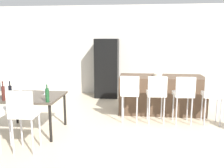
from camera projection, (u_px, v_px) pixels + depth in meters
ground_plane at (145, 127)px, 4.94m from camera, size 10.00×10.00×0.00m
back_wall at (143, 51)px, 7.68m from camera, size 10.00×0.12×2.90m
kitchen_island at (161, 94)px, 5.92m from camera, size 2.08×0.88×0.92m
bar_chair_left at (130, 91)px, 5.15m from camera, size 0.41×0.41×1.05m
bar_chair_middle at (156, 92)px, 5.09m from camera, size 0.42×0.42×1.05m
bar_chair_right at (184, 93)px, 5.03m from camera, size 0.43×0.43×1.05m
bar_chair_far at (213, 93)px, 4.97m from camera, size 0.43×0.43×1.05m
dining_table at (31, 99)px, 4.59m from camera, size 1.21×0.98×0.74m
dining_chair_far at (23, 111)px, 3.73m from camera, size 0.42×0.42×1.05m
wine_bottle_near at (3, 93)px, 4.21m from camera, size 0.06×0.06×0.35m
wine_bottle_end at (10, 92)px, 4.37m from camera, size 0.06×0.06×0.33m
wine_bottle_middle at (47, 95)px, 4.09m from camera, size 0.07×0.07×0.32m
wine_glass_left at (20, 90)px, 4.52m from camera, size 0.07×0.07×0.17m
wine_glass_right at (44, 88)px, 4.66m from camera, size 0.07×0.07×0.17m
refrigerator at (107, 68)px, 7.46m from camera, size 0.72×0.68×1.84m
fruit_bowl at (158, 74)px, 5.90m from camera, size 0.23×0.23×0.07m
potted_plant at (196, 86)px, 7.27m from camera, size 0.45×0.45×0.65m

